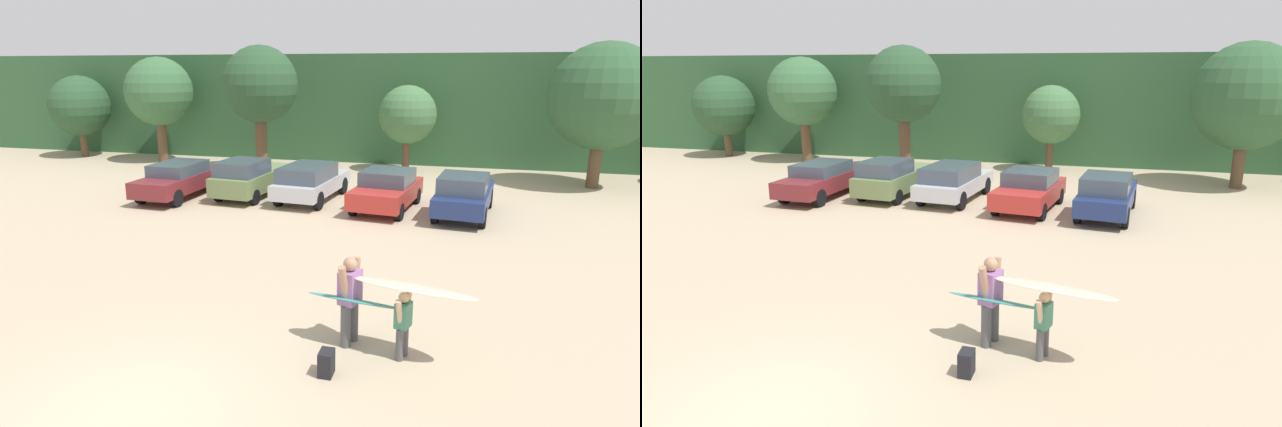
{
  "view_description": "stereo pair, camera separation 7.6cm",
  "coord_description": "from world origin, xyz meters",
  "views": [
    {
      "loc": [
        4.7,
        -6.24,
        5.12
      ],
      "look_at": [
        0.97,
        7.77,
        1.28
      ],
      "focal_mm": 30.58,
      "sensor_mm": 36.0,
      "label": 1
    },
    {
      "loc": [
        4.77,
        -6.22,
        5.12
      ],
      "look_at": [
        0.97,
        7.77,
        1.28
      ],
      "focal_mm": 30.58,
      "sensor_mm": 36.0,
      "label": 2
    }
  ],
  "objects": [
    {
      "name": "parked_car_red",
      "position": [
        1.99,
        13.71,
        0.77
      ],
      "size": [
        2.41,
        4.28,
        1.49
      ],
      "rotation": [
        0.0,
        0.0,
        1.44
      ],
      "color": "#B72D28",
      "rests_on": "ground_plane"
    },
    {
      "name": "parked_car_silver",
      "position": [
        -1.16,
        14.31,
        0.81
      ],
      "size": [
        2.25,
        4.61,
        1.5
      ],
      "rotation": [
        0.0,
        0.0,
        1.47
      ],
      "color": "silver",
      "rests_on": "ground_plane"
    },
    {
      "name": "tree_far_left",
      "position": [
        10.31,
        19.9,
        3.99
      ],
      "size": [
        4.6,
        4.6,
        6.31
      ],
      "color": "brown",
      "rests_on": "ground_plane"
    },
    {
      "name": "parked_car_maroon",
      "position": [
        -6.56,
        13.57,
        0.77
      ],
      "size": [
        1.97,
        4.81,
        1.44
      ],
      "rotation": [
        0.0,
        0.0,
        1.52
      ],
      "color": "maroon",
      "rests_on": "ground_plane"
    },
    {
      "name": "person_child",
      "position": [
        3.83,
        2.83,
        0.73
      ],
      "size": [
        0.32,
        0.6,
        1.28
      ],
      "rotation": [
        0.0,
        0.0,
        2.85
      ],
      "color": "#4C4C51",
      "rests_on": "ground_plane"
    },
    {
      "name": "person_adult",
      "position": [
        2.79,
        3.12,
        0.99
      ],
      "size": [
        0.43,
        0.74,
        1.75
      ],
      "rotation": [
        0.0,
        0.0,
        2.85
      ],
      "color": "#4C4C51",
      "rests_on": "ground_plane"
    },
    {
      "name": "ground_plane",
      "position": [
        0.0,
        0.0,
        0.0
      ],
      "size": [
        120.0,
        120.0,
        0.0
      ],
      "primitive_type": "plane",
      "color": "tan"
    },
    {
      "name": "surfboard_teal",
      "position": [
        2.91,
        3.01,
        0.94
      ],
      "size": [
        1.98,
        0.84,
        0.25
      ],
      "rotation": [
        0.0,
        0.0,
        2.97
      ],
      "color": "teal"
    },
    {
      "name": "parked_car_navy",
      "position": [
        4.8,
        13.4,
        0.81
      ],
      "size": [
        2.19,
        4.59,
        1.57
      ],
      "rotation": [
        0.0,
        0.0,
        1.47
      ],
      "color": "navy",
      "rests_on": "ground_plane"
    },
    {
      "name": "tree_left",
      "position": [
        -17.55,
        21.87,
        3.01
      ],
      "size": [
        3.53,
        3.53,
        4.79
      ],
      "color": "brown",
      "rests_on": "ground_plane"
    },
    {
      "name": "tree_center_left",
      "position": [
        -5.39,
        19.99,
        4.35
      ],
      "size": [
        3.81,
        3.81,
        6.31
      ],
      "color": "brown",
      "rests_on": "ground_plane"
    },
    {
      "name": "surfboard_cream",
      "position": [
        3.98,
        2.84,
        1.38
      ],
      "size": [
        2.4,
        1.14,
        0.17
      ],
      "rotation": [
        0.0,
        0.0,
        2.92
      ],
      "color": "beige"
    },
    {
      "name": "tree_center",
      "position": [
        1.81,
        21.78,
        2.89
      ],
      "size": [
        2.92,
        2.92,
        4.38
      ],
      "color": "brown",
      "rests_on": "ground_plane"
    },
    {
      "name": "parked_car_olive_green",
      "position": [
        -3.75,
        14.41,
        0.81
      ],
      "size": [
        2.17,
        4.66,
        1.61
      ],
      "rotation": [
        0.0,
        0.0,
        1.48
      ],
      "color": "#6B7F4C",
      "rests_on": "ground_plane"
    },
    {
      "name": "tree_ridge_back",
      "position": [
        -11.95,
        21.43,
        3.9
      ],
      "size": [
        3.77,
        3.77,
        5.81
      ],
      "color": "brown",
      "rests_on": "ground_plane"
    },
    {
      "name": "backpack_dropped",
      "position": [
        2.64,
        1.91,
        0.22
      ],
      "size": [
        0.24,
        0.34,
        0.45
      ],
      "color": "black",
      "rests_on": "ground_plane"
    },
    {
      "name": "hillside_ridge",
      "position": [
        0.0,
        29.8,
        2.98
      ],
      "size": [
        108.0,
        12.0,
        5.95
      ],
      "primitive_type": "cube",
      "color": "#2D5633",
      "rests_on": "ground_plane"
    }
  ]
}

